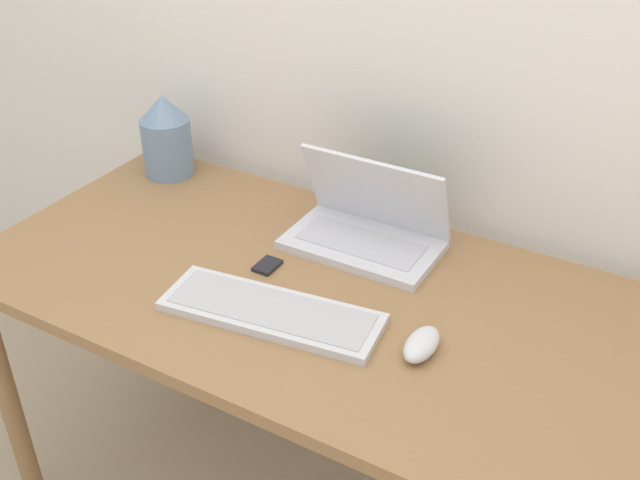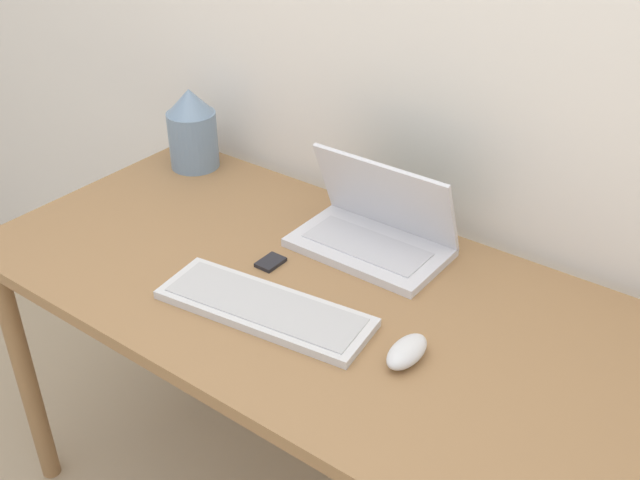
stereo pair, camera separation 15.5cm
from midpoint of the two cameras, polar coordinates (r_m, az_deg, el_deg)
wall_back at (r=1.72m, az=11.07°, el=16.71°), size 6.00×0.05×2.50m
desk at (r=1.63m, az=2.05°, el=-6.01°), size 1.50×0.73×0.77m
laptop at (r=1.70m, az=6.81°, el=0.74°), size 0.34×0.21×0.21m
keyboard at (r=1.50m, az=-1.31°, el=-5.30°), size 0.46×0.20×0.02m
mouse at (r=1.40m, az=9.82°, el=-8.50°), size 0.06×0.11×0.04m
vase at (r=2.05m, az=-7.58°, el=8.32°), size 0.13×0.13×0.22m
mp3_player at (r=1.65m, az=-1.12°, el=-1.79°), size 0.04×0.06×0.01m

